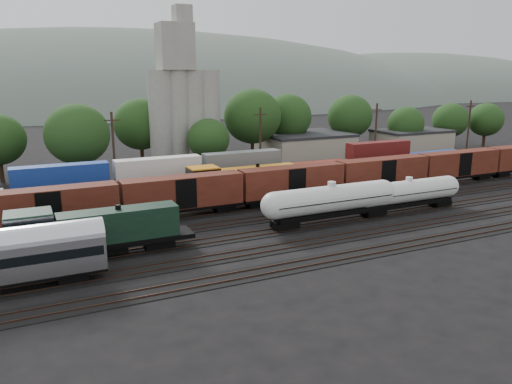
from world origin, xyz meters
name	(u,v)px	position (x,y,z in m)	size (l,w,h in m)	color
ground	(250,221)	(0.00, 0.00, 0.00)	(600.00, 600.00, 0.00)	black
tracks	(250,221)	(0.00, 0.00, 0.05)	(180.00, 33.20, 0.20)	black
green_locomotive	(84,232)	(-19.68, -5.00, 2.84)	(18.96, 3.35, 5.02)	black
tank_car_a	(331,200)	(8.26, -5.00, 2.83)	(18.28, 3.27, 4.79)	silver
tank_car_b	(408,193)	(20.03, -5.00, 2.56)	(16.40, 2.94, 4.30)	silver
orange_locomotive	(236,181)	(2.47, 10.00, 2.76)	(19.44, 3.24, 4.86)	black
boxcar_string	(339,177)	(16.27, 5.00, 3.12)	(184.40, 2.90, 4.20)	black
container_wall	(103,186)	(-14.88, 15.00, 2.73)	(160.00, 2.60, 5.80)	black
grain_silo	(184,108)	(3.28, 36.00, 11.26)	(13.40, 5.00, 29.00)	gray
industrial_sheds	(204,154)	(6.63, 35.25, 2.56)	(119.38, 17.26, 5.10)	#9E937F
tree_band	(159,128)	(-1.51, 36.13, 7.78)	(162.85, 21.83, 14.50)	black
utility_poles	(192,146)	(0.00, 22.00, 6.21)	(122.20, 0.36, 12.00)	black
distant_hills	(108,137)	(23.92, 260.00, -20.56)	(860.00, 286.00, 130.00)	#59665B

